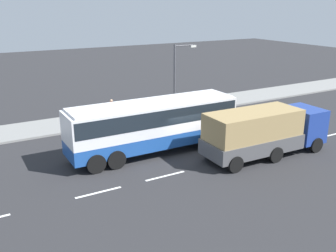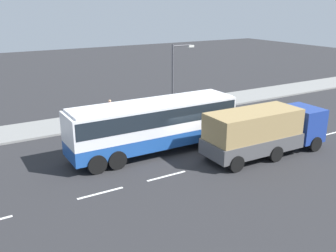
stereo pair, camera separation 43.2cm
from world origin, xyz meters
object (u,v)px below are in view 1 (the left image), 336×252
cargo_truck (264,131)px  street_lamp (177,73)px  coach_bus (154,121)px  pedestrian_near_curb (112,108)px

cargo_truck → street_lamp: street_lamp is taller
coach_bus → pedestrian_near_curb: size_ratio=6.38×
coach_bus → pedestrian_near_curb: coach_bus is taller
pedestrian_near_curb → street_lamp: 6.19m
street_lamp → coach_bus: bearing=-130.6°
coach_bus → cargo_truck: 6.80m
cargo_truck → street_lamp: 10.73m
cargo_truck → pedestrian_near_curb: size_ratio=4.83×
cargo_truck → street_lamp: (0.17, 10.56, 1.92)m
cargo_truck → pedestrian_near_curb: 12.42m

